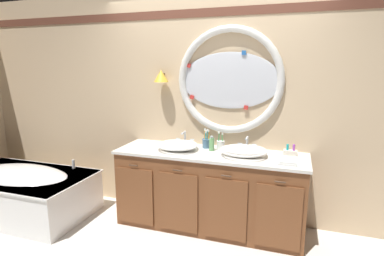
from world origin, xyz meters
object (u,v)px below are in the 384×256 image
Objects in this scene: bathtub at (22,189)px; toothbrush_holder_right at (221,145)px; toothbrush_holder_left at (206,143)px; soap_dispenser at (212,144)px; sink_basin_left at (177,145)px; folded_hand_towel at (288,163)px; toiletry_basket at (290,152)px; sink_basin_right at (243,151)px.

toothbrush_holder_right is (2.30, 0.56, 0.61)m from bathtub.
toothbrush_holder_left reaches higher than soap_dispenser.
sink_basin_left is at bearing 11.86° from bathtub.
bathtub is 9.64× the size of folded_hand_towel.
sink_basin_left reaches higher than bathtub.
bathtub is at bearing -167.75° from soap_dispenser.
toothbrush_holder_left is 0.90m from toiletry_basket.
soap_dispenser is (-0.36, 0.09, 0.02)m from sink_basin_right.
soap_dispenser reaches higher than sink_basin_right.
toiletry_basket is at bearing 10.89° from bathtub.
toothbrush_holder_left reaches higher than sink_basin_right.
toothbrush_holder_right is at bearing 13.77° from bathtub.
toothbrush_holder_left is (0.28, 0.18, 0.01)m from sink_basin_left.
toothbrush_holder_left is (2.14, 0.57, 0.61)m from bathtub.
sink_basin_right is 0.47m from folded_hand_towel.
toothbrush_holder_right is 1.44× the size of toiletry_basket.
toiletry_basket is at bearing 87.15° from folded_hand_towel.
sink_basin_right is 2.15× the size of toothbrush_holder_left.
toothbrush_holder_left is at bearing -179.15° from toiletry_basket.
toothbrush_holder_left is at bearing 133.79° from soap_dispenser.
sink_basin_right is 2.75× the size of folded_hand_towel.
bathtub is at bearing -165.04° from toothbrush_holder_left.
sink_basin_left is at bearing -158.60° from toothbrush_holder_right.
folded_hand_towel is (3.02, 0.24, 0.57)m from bathtub.
soap_dispenser is (0.08, -0.09, 0.01)m from toothbrush_holder_left.
soap_dispenser is 0.82m from toiletry_basket.
folded_hand_towel is at bearing -7.48° from sink_basin_left.
sink_basin_left is 0.38m from soap_dispenser.
soap_dispenser reaches higher than sink_basin_left.
toiletry_basket reaches higher than sink_basin_right.
soap_dispenser is 0.84m from folded_hand_towel.
bathtub is at bearing -168.14° from sink_basin_left.
toothbrush_holder_left is 1.31× the size of soap_dispenser.
soap_dispenser is at bearing -46.21° from toothbrush_holder_left.
toiletry_basket reaches higher than bathtub.
toothbrush_holder_right reaches higher than toiletry_basket.
toothbrush_holder_right is at bearing 148.01° from sink_basin_right.
folded_hand_towel is at bearing -19.19° from sink_basin_right.
toothbrush_holder_right reaches higher than bathtub.
sink_basin_right is (0.72, -0.00, 0.00)m from sink_basin_left.
toiletry_basket is (0.90, 0.01, -0.03)m from toothbrush_holder_left.
sink_basin_right is 0.37m from soap_dispenser.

